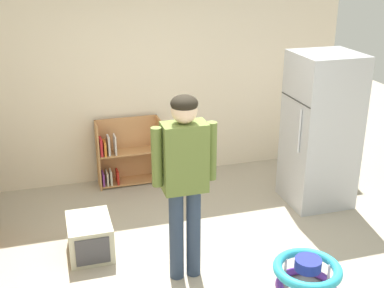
{
  "coord_description": "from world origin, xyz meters",
  "views": [
    {
      "loc": [
        -1.21,
        -3.72,
        2.83
      ],
      "look_at": [
        0.07,
        0.63,
        1.05
      ],
      "focal_mm": 46.79,
      "sensor_mm": 36.0,
      "label": 1
    }
  ],
  "objects_px": {
    "bookshelf": "(125,155)",
    "standing_person": "(185,172)",
    "refrigerator": "(321,130)",
    "pet_carrier": "(90,237)",
    "baby_walker": "(307,275)"
  },
  "relations": [
    {
      "from": "bookshelf",
      "to": "standing_person",
      "type": "bearing_deg",
      "value": -84.8
    },
    {
      "from": "refrigerator",
      "to": "pet_carrier",
      "type": "distance_m",
      "value": 2.82
    },
    {
      "from": "refrigerator",
      "to": "pet_carrier",
      "type": "relative_size",
      "value": 3.22
    },
    {
      "from": "baby_walker",
      "to": "refrigerator",
      "type": "bearing_deg",
      "value": 58.38
    },
    {
      "from": "refrigerator",
      "to": "baby_walker",
      "type": "xyz_separation_m",
      "value": [
        -0.93,
        -1.51,
        -0.73
      ]
    },
    {
      "from": "bookshelf",
      "to": "standing_person",
      "type": "relative_size",
      "value": 0.49
    },
    {
      "from": "bookshelf",
      "to": "pet_carrier",
      "type": "relative_size",
      "value": 1.54
    },
    {
      "from": "bookshelf",
      "to": "baby_walker",
      "type": "relative_size",
      "value": 1.41
    },
    {
      "from": "standing_person",
      "to": "baby_walker",
      "type": "distance_m",
      "value": 1.41
    },
    {
      "from": "refrigerator",
      "to": "standing_person",
      "type": "bearing_deg",
      "value": -152.34
    },
    {
      "from": "bookshelf",
      "to": "standing_person",
      "type": "distance_m",
      "value": 2.24
    },
    {
      "from": "refrigerator",
      "to": "standing_person",
      "type": "distance_m",
      "value": 2.15
    },
    {
      "from": "standing_person",
      "to": "bookshelf",
      "type": "bearing_deg",
      "value": 95.2
    },
    {
      "from": "refrigerator",
      "to": "standing_person",
      "type": "relative_size",
      "value": 1.03
    },
    {
      "from": "refrigerator",
      "to": "bookshelf",
      "type": "xyz_separation_m",
      "value": [
        -2.09,
        1.14,
        -0.51
      ]
    }
  ]
}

